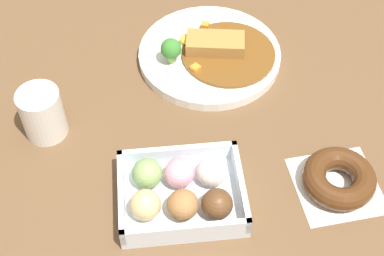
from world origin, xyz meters
TOP-DOWN VIEW (x-y plane):
  - ground_plane at (0.00, 0.00)m, footprint 1.60×1.60m
  - curry_plate at (0.03, 0.14)m, footprint 0.26×0.26m
  - donut_box at (-0.05, -0.16)m, footprint 0.18×0.14m
  - chocolate_ring_donut at (0.19, -0.15)m, footprint 0.14×0.14m
  - coffee_mug at (-0.25, -0.00)m, footprint 0.07×0.07m

SIDE VIEW (x-z plane):
  - ground_plane at x=0.00m, z-range 0.00..0.00m
  - curry_plate at x=0.03m, z-range -0.02..0.05m
  - chocolate_ring_donut at x=0.19m, z-range 0.00..0.04m
  - donut_box at x=-0.05m, z-range 0.00..0.05m
  - coffee_mug at x=-0.25m, z-range 0.00..0.09m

